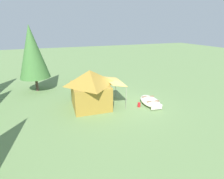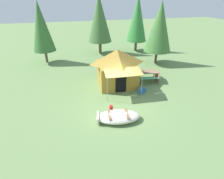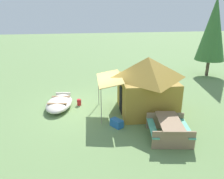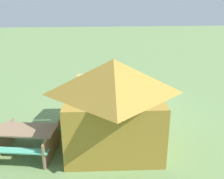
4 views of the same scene
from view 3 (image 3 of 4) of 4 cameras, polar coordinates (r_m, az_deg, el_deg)
The scene contains 7 objects.
ground_plane at distance 11.36m, azimuth -4.93°, elevation -4.95°, with size 80.00×80.00×0.00m, color #6A8A51.
beached_rowboat at distance 11.71m, azimuth -13.38°, elevation -3.41°, with size 2.53×1.61×0.45m.
canvas_cabin_tent at distance 10.69m, azimuth 8.91°, elevation 1.37°, with size 3.04×3.84×2.71m.
picnic_table at distance 8.94m, azimuth 14.44°, elevation -9.30°, with size 1.95×1.82×0.76m.
cooler_box at distance 9.60m, azimuth 1.20°, elevation -8.62°, with size 0.55×0.31×0.34m, color #2664AD.
fuel_can at distance 11.81m, azimuth -8.44°, elevation -3.27°, with size 0.22×0.22×0.31m, color red.
pine_tree_far_center at distance 18.03m, azimuth 24.53°, elevation 13.89°, with size 2.09×2.09×5.69m.
Camera 3 is at (10.31, -0.78, 4.71)m, focal length 35.62 mm.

